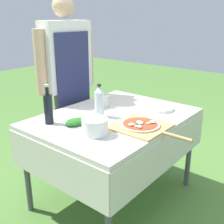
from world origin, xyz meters
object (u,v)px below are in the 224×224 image
Objects in this scene: herb_container at (76,122)px; sauce_jar at (104,102)px; pizza_on_peel at (141,126)px; water_bottle at (99,101)px; mixing_tub at (95,126)px; plate_stack at (160,108)px; oil_bottle at (48,108)px; person_cook at (67,74)px; prep_table at (114,125)px.

sauce_jar is at bearing 15.91° from herb_container.
pizza_on_peel is 0.40m from water_bottle.
herb_container is 0.21m from mixing_tub.
water_bottle is at bearing 147.07° from plate_stack.
plate_stack is at bearing -30.84° from oil_bottle.
mixing_tub is at bearing -80.30° from oil_bottle.
person_cook is 7.74× the size of herb_container.
person_cook is 0.92m from plate_stack.
water_bottle is 1.46× the size of mixing_tub.
pizza_on_peel is 3.25× the size of mixing_tub.
person_cook is 0.74m from herb_container.
person_cook is 0.60m from water_bottle.
herb_container is 0.94× the size of plate_stack.
sauce_jar is (0.46, 0.13, 0.02)m from herb_container.
sauce_jar is at bearing 98.15° from person_cook.
sauce_jar reaches higher than prep_table.
oil_bottle is 1.28× the size of plate_stack.
sauce_jar is at bearing -5.47° from oil_bottle.
prep_table is at bearing 19.02° from mixing_tub.
plate_stack is (0.43, 0.10, -0.00)m from pizza_on_peel.
water_bottle is at bearing -28.03° from oil_bottle.
pizza_on_peel is 0.68m from oil_bottle.
prep_table is at bearing -48.99° from water_bottle.
water_bottle reaches higher than plate_stack.
person_cook reaches higher than oil_bottle.
prep_table is at bearing -120.47° from sauce_jar.
mixing_tub is at bearing -96.73° from herb_container.
sauce_jar is at bearing 33.15° from water_bottle.
pizza_on_peel is at bearing -57.68° from oil_bottle.
mixing_tub is 1.71× the size of sauce_jar.
water_bottle is at bearing -0.38° from herb_container.
pizza_on_peel is 2.52× the size of plate_stack.
herb_container is (-0.25, 0.00, -0.10)m from water_bottle.
herb_container is at bearing 165.19° from prep_table.
person_cook reaches higher than sauce_jar.
herb_container is at bearing 157.53° from plate_stack.
water_bottle is 1.21× the size of herb_container.
plate_stack is (0.70, -0.29, -0.01)m from herb_container.
pizza_on_peel is at bearing -110.11° from sauce_jar.
sauce_jar is (0.19, 0.52, 0.03)m from pizza_on_peel.
water_bottle is 0.54m from plate_stack.
person_cook is 9.38× the size of mixing_tub.
prep_table is at bearing -14.81° from herb_container.
person_cook is at bearing 106.86° from plate_stack.
person_cook is 0.66m from oil_bottle.
sauce_jar reaches higher than plate_stack.
person_cook is at bearing 92.22° from sauce_jar.
mixing_tub is 0.78× the size of plate_stack.
oil_bottle reaches higher than sauce_jar.
water_bottle is 0.35m from mixing_tub.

